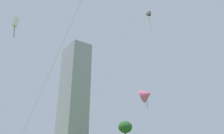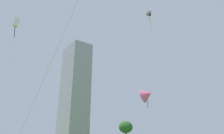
% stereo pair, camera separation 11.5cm
% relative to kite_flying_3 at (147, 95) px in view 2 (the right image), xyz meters
% --- Properties ---
extents(kite_flying_3, '(3.79, 6.91, 12.59)m').
position_rel_kite_flying_3_xyz_m(kite_flying_3, '(0.00, 0.00, 0.00)').
color(kite_flying_3, silver).
rests_on(kite_flying_3, ground).
extents(kite_flying_6, '(2.24, 5.45, 26.04)m').
position_rel_kite_flying_3_xyz_m(kite_flying_6, '(-26.58, 6.65, 13.89)').
color(kite_flying_6, silver).
rests_on(kite_flying_6, ground).
extents(kite_flying_7, '(1.77, 3.99, 27.78)m').
position_rel_kite_flying_3_xyz_m(kite_flying_7, '(-1.45, -4.82, 15.97)').
color(kite_flying_7, silver).
rests_on(kite_flying_7, ground).
extents(park_tree_0, '(3.61, 3.61, 7.02)m').
position_rel_kite_flying_3_xyz_m(park_tree_0, '(2.41, 13.69, -5.54)').
color(park_tree_0, brown).
rests_on(park_tree_0, ground).
extents(distant_highrise_1, '(19.29, 25.89, 74.35)m').
position_rel_kite_flying_3_xyz_m(distant_highrise_1, '(13.30, 111.60, 26.20)').
color(distant_highrise_1, '#939399').
rests_on(distant_highrise_1, ground).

